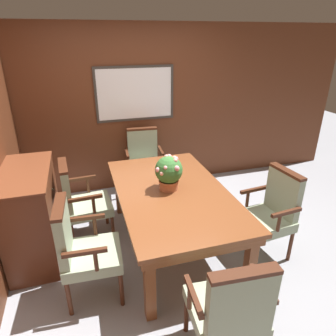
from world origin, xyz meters
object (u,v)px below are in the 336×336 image
(dining_table, at_px, (172,197))
(chair_left_far, at_px, (80,199))
(chair_head_far, at_px, (144,160))
(chair_right_near, at_px, (271,211))
(chair_head_near, at_px, (230,309))
(chair_left_near, at_px, (82,247))
(potted_plant, at_px, (169,172))
(sideboard_cabinet, at_px, (32,214))

(dining_table, distance_m, chair_left_far, 1.06)
(chair_head_far, bearing_deg, chair_right_near, -56.90)
(chair_head_near, bearing_deg, chair_left_near, -41.37)
(chair_left_far, relative_size, potted_plant, 2.58)
(dining_table, bearing_deg, chair_head_far, 90.18)
(dining_table, bearing_deg, chair_right_near, -23.28)
(chair_right_near, distance_m, chair_left_near, 1.97)
(chair_left_near, height_order, chair_head_near, same)
(dining_table, height_order, chair_left_far, chair_left_far)
(dining_table, relative_size, chair_right_near, 1.99)
(chair_left_near, distance_m, chair_head_near, 1.36)
(dining_table, height_order, chair_head_near, chair_head_near)
(chair_head_far, bearing_deg, potted_plant, -86.28)
(chair_left_far, bearing_deg, potted_plant, -116.05)
(chair_left_near, height_order, chair_head_far, same)
(chair_left_near, height_order, chair_left_far, same)
(chair_left_near, xyz_separation_m, chair_head_far, (0.98, 1.85, 0.00))
(dining_table, bearing_deg, sideboard_cabinet, 168.13)
(chair_left_far, bearing_deg, chair_left_near, 175.29)
(chair_right_near, distance_m, sideboard_cabinet, 2.57)
(dining_table, bearing_deg, potted_plant, 120.89)
(chair_head_far, bearing_deg, dining_table, -85.25)
(chair_left_near, relative_size, potted_plant, 2.58)
(chair_head_far, height_order, potted_plant, potted_plant)
(chair_right_near, height_order, chair_head_far, same)
(chair_left_far, height_order, sideboard_cabinet, sideboard_cabinet)
(chair_head_far, relative_size, chair_left_far, 1.00)
(potted_plant, distance_m, sideboard_cabinet, 1.54)
(potted_plant, bearing_deg, chair_head_far, 89.14)
(chair_left_near, relative_size, sideboard_cabinet, 0.92)
(dining_table, bearing_deg, chair_left_near, -155.06)
(chair_left_far, height_order, potted_plant, potted_plant)
(chair_head_far, relative_size, sideboard_cabinet, 0.92)
(chair_right_near, relative_size, chair_left_far, 1.00)
(chair_right_near, xyz_separation_m, potted_plant, (-1.01, 0.46, 0.39))
(chair_right_near, bearing_deg, chair_head_far, -157.18)
(chair_head_far, bearing_deg, chair_head_near, -86.00)
(chair_left_far, bearing_deg, chair_head_far, -48.83)
(chair_left_near, bearing_deg, potted_plant, -59.07)
(chair_left_near, xyz_separation_m, chair_left_far, (0.01, 0.89, 0.00))
(chair_right_near, xyz_separation_m, chair_left_near, (-1.97, -0.04, 0.00))
(chair_head_near, bearing_deg, chair_head_far, -86.30)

